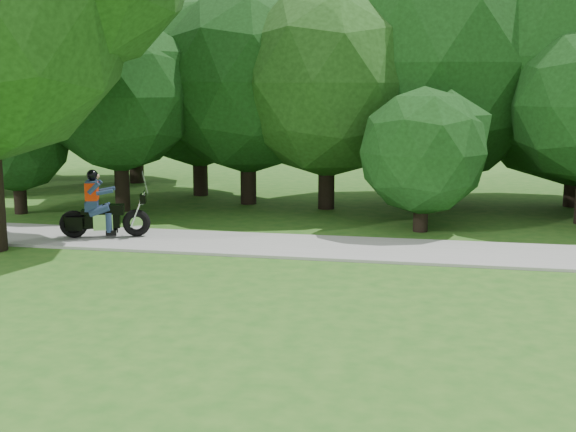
{
  "coord_description": "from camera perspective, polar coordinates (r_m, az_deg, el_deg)",
  "views": [
    {
      "loc": [
        -1.51,
        -6.86,
        3.42
      ],
      "look_at": [
        -3.8,
        4.86,
        1.26
      ],
      "focal_mm": 45.0,
      "sensor_mm": 36.0,
      "label": 1
    }
  ],
  "objects": [
    {
      "name": "walkway",
      "position": [
        15.32,
        16.43,
        -2.95
      ],
      "size": [
        60.0,
        2.2,
        0.06
      ],
      "primitive_type": "cube",
      "color": "#979792",
      "rests_on": "ground"
    },
    {
      "name": "tree_line",
      "position": [
        21.45,
        18.3,
        10.36
      ],
      "size": [
        40.19,
        12.14,
        7.72
      ],
      "color": "black",
      "rests_on": "ground"
    },
    {
      "name": "touring_motorcycle",
      "position": [
        16.67,
        -14.71,
        0.24
      ],
      "size": [
        1.97,
        1.04,
        1.53
      ],
      "rotation": [
        0.0,
        0.0,
        0.31
      ],
      "color": "black",
      "rests_on": "walkway"
    }
  ]
}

